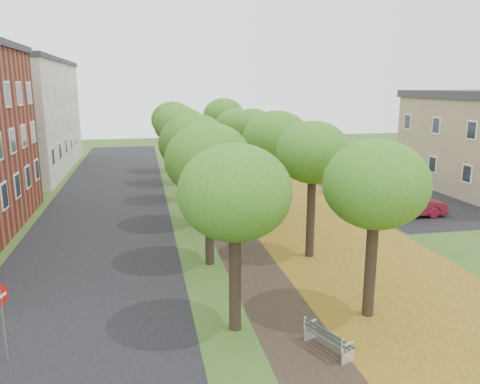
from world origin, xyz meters
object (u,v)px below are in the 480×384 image
bench (327,338)px  street_sign (2,307)px  car_red (408,204)px  car_white (358,183)px  car_silver (400,202)px  car_grey (384,195)px

bench → street_sign: size_ratio=0.75×
car_red → car_white: 7.04m
car_white → bench: bearing=152.2°
bench → car_silver: bearing=-60.0°
car_grey → car_white: size_ratio=0.94×
car_red → car_grey: (0.00, 3.00, -0.07)m
street_sign → car_white: 27.67m
bench → car_white: bearing=-50.8°
bench → car_white: size_ratio=0.35×
car_grey → car_white: 4.04m
bench → street_sign: street_sign is taller
bench → car_silver: car_silver is taller
car_silver → car_grey: bearing=5.2°
bench → car_white: (10.70, 20.31, 0.28)m
street_sign → car_silver: 23.91m
car_silver → car_white: (0.00, 6.10, 0.04)m
car_silver → car_red: bearing=-174.8°
car_silver → car_red: size_ratio=0.85×
bench → street_sign: bearing=58.7°
street_sign → car_red: bearing=51.3°
car_silver → car_white: car_white is taller
street_sign → car_red: (20.13, 11.91, -1.00)m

